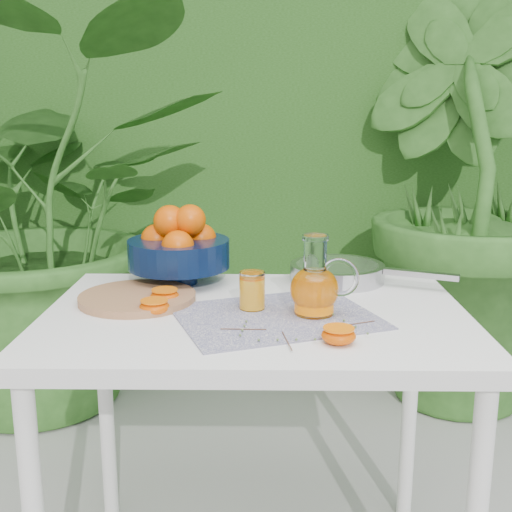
{
  "coord_description": "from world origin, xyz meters",
  "views": [
    {
      "loc": [
        -0.0,
        -1.45,
        1.22
      ],
      "look_at": [
        -0.02,
        0.02,
        0.88
      ],
      "focal_mm": 45.0,
      "sensor_mm": 36.0,
      "label": 1
    }
  ],
  "objects_px": {
    "cutting_board": "(137,298)",
    "fruit_bowl": "(179,247)",
    "juice_pitcher": "(315,287)",
    "saute_pan": "(339,271)",
    "white_table": "(256,344)"
  },
  "relations": [
    {
      "from": "cutting_board",
      "to": "white_table",
      "type": "bearing_deg",
      "value": -14.48
    },
    {
      "from": "saute_pan",
      "to": "juice_pitcher",
      "type": "bearing_deg",
      "value": -106.07
    },
    {
      "from": "fruit_bowl",
      "to": "saute_pan",
      "type": "bearing_deg",
      "value": 2.96
    },
    {
      "from": "cutting_board",
      "to": "juice_pitcher",
      "type": "distance_m",
      "value": 0.45
    },
    {
      "from": "cutting_board",
      "to": "fruit_bowl",
      "type": "distance_m",
      "value": 0.22
    },
    {
      "from": "cutting_board",
      "to": "fruit_bowl",
      "type": "xyz_separation_m",
      "value": [
        0.08,
        0.18,
        0.09
      ]
    },
    {
      "from": "saute_pan",
      "to": "cutting_board",
      "type": "bearing_deg",
      "value": -158.68
    },
    {
      "from": "cutting_board",
      "to": "juice_pitcher",
      "type": "xyz_separation_m",
      "value": [
        0.43,
        -0.11,
        0.06
      ]
    },
    {
      "from": "cutting_board",
      "to": "saute_pan",
      "type": "relative_size",
      "value": 0.61
    },
    {
      "from": "cutting_board",
      "to": "fruit_bowl",
      "type": "height_order",
      "value": "fruit_bowl"
    },
    {
      "from": "white_table",
      "to": "cutting_board",
      "type": "distance_m",
      "value": 0.32
    },
    {
      "from": "fruit_bowl",
      "to": "saute_pan",
      "type": "distance_m",
      "value": 0.45
    },
    {
      "from": "fruit_bowl",
      "to": "juice_pitcher",
      "type": "relative_size",
      "value": 1.63
    },
    {
      "from": "juice_pitcher",
      "to": "cutting_board",
      "type": "bearing_deg",
      "value": 166.29
    },
    {
      "from": "cutting_board",
      "to": "saute_pan",
      "type": "height_order",
      "value": "saute_pan"
    }
  ]
}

